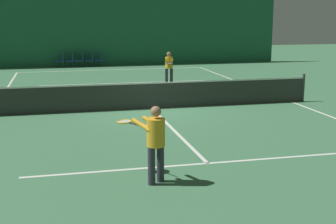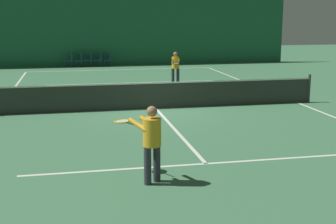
{
  "view_description": "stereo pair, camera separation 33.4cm",
  "coord_description": "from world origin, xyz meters",
  "px_view_note": "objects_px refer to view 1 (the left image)",
  "views": [
    {
      "loc": [
        -3.23,
        -16.1,
        3.37
      ],
      "look_at": [
        -0.56,
        -4.85,
        0.91
      ],
      "focal_mm": 50.0,
      "sensor_mm": 36.0,
      "label": 1
    },
    {
      "loc": [
        -2.91,
        -16.17,
        3.37
      ],
      "look_at": [
        -0.56,
        -4.85,
        0.91
      ],
      "focal_mm": 50.0,
      "sensor_mm": 36.0,
      "label": 2
    }
  ],
  "objects_px": {
    "courtside_chair_3": "(90,59)",
    "player_far": "(169,65)",
    "courtside_chair_0": "(61,60)",
    "courtside_chair_4": "(100,59)",
    "courtside_chair_1": "(71,60)",
    "player_near": "(154,138)",
    "tennis_net": "(152,95)",
    "courtside_chair_2": "(80,59)"
  },
  "relations": [
    {
      "from": "courtside_chair_3",
      "to": "player_far",
      "type": "bearing_deg",
      "value": 20.86
    },
    {
      "from": "courtside_chair_0",
      "to": "courtside_chair_4",
      "type": "xyz_separation_m",
      "value": [
        2.42,
        0.0,
        0.0
      ]
    },
    {
      "from": "player_far",
      "to": "courtside_chair_0",
      "type": "relative_size",
      "value": 1.84
    },
    {
      "from": "courtside_chair_1",
      "to": "courtside_chair_0",
      "type": "bearing_deg",
      "value": -90.0
    },
    {
      "from": "courtside_chair_3",
      "to": "player_near",
      "type": "bearing_deg",
      "value": -0.65
    },
    {
      "from": "tennis_net",
      "to": "courtside_chair_3",
      "type": "bearing_deg",
      "value": 94.89
    },
    {
      "from": "player_near",
      "to": "courtside_chair_2",
      "type": "relative_size",
      "value": 1.88
    },
    {
      "from": "courtside_chair_3",
      "to": "courtside_chair_1",
      "type": "bearing_deg",
      "value": -90.0
    },
    {
      "from": "player_near",
      "to": "courtside_chair_3",
      "type": "xyz_separation_m",
      "value": [
        0.24,
        21.18,
        -0.44
      ]
    },
    {
      "from": "courtside_chair_0",
      "to": "courtside_chair_3",
      "type": "xyz_separation_m",
      "value": [
        1.81,
        0.0,
        0.0
      ]
    },
    {
      "from": "player_near",
      "to": "courtside_chair_4",
      "type": "xyz_separation_m",
      "value": [
        0.84,
        21.18,
        -0.44
      ]
    },
    {
      "from": "player_far",
      "to": "courtside_chair_3",
      "type": "relative_size",
      "value": 1.84
    },
    {
      "from": "player_near",
      "to": "courtside_chair_4",
      "type": "bearing_deg",
      "value": -34.07
    },
    {
      "from": "courtside_chair_0",
      "to": "courtside_chair_3",
      "type": "relative_size",
      "value": 1.0
    },
    {
      "from": "courtside_chair_3",
      "to": "courtside_chair_0",
      "type": "bearing_deg",
      "value": -90.0
    },
    {
      "from": "player_near",
      "to": "courtside_chair_4",
      "type": "distance_m",
      "value": 21.2
    },
    {
      "from": "courtside_chair_1",
      "to": "courtside_chair_4",
      "type": "relative_size",
      "value": 1.0
    },
    {
      "from": "courtside_chair_3",
      "to": "courtside_chair_4",
      "type": "xyz_separation_m",
      "value": [
        0.6,
        0.0,
        0.0
      ]
    },
    {
      "from": "tennis_net",
      "to": "courtside_chair_2",
      "type": "distance_m",
      "value": 13.98
    },
    {
      "from": "courtside_chair_0",
      "to": "courtside_chair_1",
      "type": "bearing_deg",
      "value": 90.0
    },
    {
      "from": "courtside_chair_0",
      "to": "player_near",
      "type": "bearing_deg",
      "value": 4.25
    },
    {
      "from": "courtside_chair_2",
      "to": "tennis_net",
      "type": "bearing_deg",
      "value": 7.36
    },
    {
      "from": "tennis_net",
      "to": "player_near",
      "type": "xyz_separation_m",
      "value": [
        -1.43,
        -7.31,
        0.41
      ]
    },
    {
      "from": "courtside_chair_4",
      "to": "courtside_chair_0",
      "type": "bearing_deg",
      "value": -90.0
    },
    {
      "from": "player_near",
      "to": "courtside_chair_1",
      "type": "relative_size",
      "value": 1.88
    },
    {
      "from": "tennis_net",
      "to": "player_near",
      "type": "relative_size",
      "value": 7.58
    },
    {
      "from": "tennis_net",
      "to": "player_near",
      "type": "height_order",
      "value": "player_near"
    },
    {
      "from": "player_far",
      "to": "courtside_chair_2",
      "type": "xyz_separation_m",
      "value": [
        -3.76,
        8.28,
        -0.41
      ]
    },
    {
      "from": "player_far",
      "to": "courtside_chair_3",
      "type": "height_order",
      "value": "player_far"
    },
    {
      "from": "player_near",
      "to": "courtside_chair_1",
      "type": "bearing_deg",
      "value": -29.17
    },
    {
      "from": "courtside_chair_2",
      "to": "courtside_chair_4",
      "type": "bearing_deg",
      "value": 90.0
    },
    {
      "from": "courtside_chair_0",
      "to": "player_far",
      "type": "bearing_deg",
      "value": 30.96
    },
    {
      "from": "player_far",
      "to": "courtside_chair_3",
      "type": "distance_m",
      "value": 8.87
    },
    {
      "from": "tennis_net",
      "to": "courtside_chair_4",
      "type": "xyz_separation_m",
      "value": [
        -0.58,
        13.86,
        -0.03
      ]
    },
    {
      "from": "tennis_net",
      "to": "courtside_chair_3",
      "type": "xyz_separation_m",
      "value": [
        -1.19,
        13.86,
        -0.03
      ]
    },
    {
      "from": "courtside_chair_3",
      "to": "courtside_chair_2",
      "type": "bearing_deg",
      "value": -90.0
    },
    {
      "from": "player_far",
      "to": "courtside_chair_0",
      "type": "height_order",
      "value": "player_far"
    },
    {
      "from": "player_far",
      "to": "courtside_chair_0",
      "type": "bearing_deg",
      "value": -137.6
    },
    {
      "from": "courtside_chair_0",
      "to": "courtside_chair_1",
      "type": "distance_m",
      "value": 0.6
    },
    {
      "from": "courtside_chair_0",
      "to": "courtside_chair_2",
      "type": "distance_m",
      "value": 1.21
    },
    {
      "from": "tennis_net",
      "to": "courtside_chair_2",
      "type": "relative_size",
      "value": 14.29
    },
    {
      "from": "player_near",
      "to": "courtside_chair_3",
      "type": "relative_size",
      "value": 1.88
    }
  ]
}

